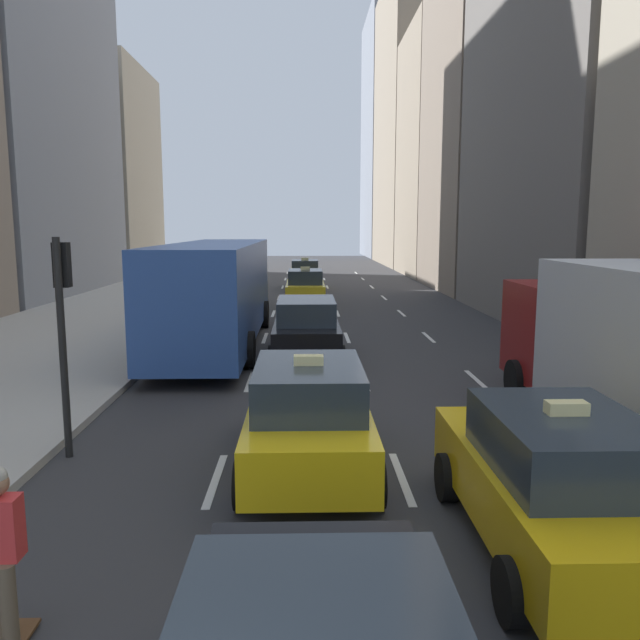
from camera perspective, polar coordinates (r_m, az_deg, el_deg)
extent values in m
cube|color=#ADAAA3|center=(29.30, -17.59, 0.92)|extent=(8.00, 66.00, 0.15)
cube|color=white|center=(9.76, -9.53, -14.20)|extent=(0.12, 2.00, 0.01)
cube|color=white|center=(15.43, -6.43, -5.59)|extent=(0.12, 2.00, 0.01)
cube|color=white|center=(21.28, -5.06, -1.65)|extent=(0.12, 2.00, 0.01)
cube|color=white|center=(27.20, -4.29, 0.59)|extent=(0.12, 2.00, 0.01)
cube|color=white|center=(33.15, -3.79, 2.02)|extent=(0.12, 2.00, 0.01)
cube|color=white|center=(39.11, -3.44, 3.02)|extent=(0.12, 2.00, 0.01)
cube|color=white|center=(45.08, -3.18, 3.76)|extent=(0.12, 2.00, 0.01)
cube|color=white|center=(51.06, -2.99, 4.32)|extent=(0.12, 2.00, 0.01)
cube|color=white|center=(9.78, 7.48, -14.11)|extent=(0.12, 2.00, 0.01)
cube|color=white|center=(15.44, 4.02, -5.54)|extent=(0.12, 2.00, 0.01)
cube|color=white|center=(21.29, 2.48, -1.62)|extent=(0.12, 2.00, 0.01)
cube|color=white|center=(27.21, 1.61, 0.61)|extent=(0.12, 2.00, 0.01)
cube|color=white|center=(33.15, 1.06, 2.04)|extent=(0.12, 2.00, 0.01)
cube|color=white|center=(39.12, 0.67, 3.04)|extent=(0.12, 2.00, 0.01)
cube|color=white|center=(45.09, 0.38, 3.77)|extent=(0.12, 2.00, 0.01)
cube|color=white|center=(51.07, 0.16, 4.33)|extent=(0.12, 2.00, 0.01)
cube|color=white|center=(10.57, 23.06, -12.98)|extent=(0.12, 2.00, 0.01)
cube|color=white|center=(15.95, 14.13, -5.33)|extent=(0.12, 2.00, 0.01)
cube|color=white|center=(21.67, 9.89, -1.56)|extent=(0.12, 2.00, 0.01)
cube|color=white|center=(27.50, 7.45, 0.63)|extent=(0.12, 2.00, 0.01)
cube|color=white|center=(33.39, 5.86, 2.05)|extent=(0.12, 2.00, 0.01)
cube|color=white|center=(39.32, 4.75, 3.04)|extent=(0.12, 2.00, 0.01)
cube|color=white|center=(45.27, 3.93, 3.77)|extent=(0.12, 2.00, 0.01)
cube|color=white|center=(51.22, 3.30, 4.33)|extent=(0.12, 2.00, 0.01)
cube|color=gray|center=(39.66, -25.98, 22.58)|extent=(6.00, 15.99, 27.86)
cube|color=#A89E89|center=(52.05, -18.86, 12.61)|extent=(6.00, 11.11, 15.71)
cube|color=slate|center=(27.71, 23.04, 19.60)|extent=(6.00, 13.97, 18.76)
cube|color=gray|center=(50.40, 11.35, 14.63)|extent=(6.00, 10.87, 18.48)
cube|color=gray|center=(64.89, 8.55, 17.15)|extent=(6.00, 17.02, 27.14)
cube|color=gray|center=(81.58, 6.44, 16.19)|extent=(6.00, 15.38, 29.37)
cube|color=yellow|center=(7.96, 20.41, -14.53)|extent=(1.80, 4.40, 0.76)
cube|color=#28333D|center=(7.49, 21.45, -10.35)|extent=(1.58, 2.29, 0.64)
cube|color=#F2E599|center=(7.38, 21.62, -7.47)|extent=(0.44, 0.20, 0.14)
cylinder|color=black|center=(9.05, 11.51, -13.91)|extent=(0.22, 0.66, 0.66)
cylinder|color=black|center=(9.60, 22.32, -13.05)|extent=(0.22, 0.66, 0.66)
cylinder|color=black|center=(6.70, 17.15, -22.65)|extent=(0.22, 0.66, 0.66)
cube|color=yellow|center=(38.66, -1.39, 4.02)|extent=(1.80, 4.40, 0.76)
cube|color=#28333D|center=(38.35, -1.39, 5.03)|extent=(1.58, 2.29, 0.64)
cube|color=#F2E599|center=(38.33, -1.39, 5.61)|extent=(0.44, 0.20, 0.14)
cylinder|color=black|center=(40.06, -2.68, 3.63)|extent=(0.22, 0.66, 0.66)
cylinder|color=black|center=(40.06, -0.10, 3.63)|extent=(0.22, 0.66, 0.66)
cylinder|color=black|center=(37.34, -2.77, 3.27)|extent=(0.22, 0.66, 0.66)
cylinder|color=black|center=(37.35, 0.00, 3.28)|extent=(0.22, 0.66, 0.66)
cube|color=yellow|center=(29.95, -1.36, 2.70)|extent=(1.80, 4.40, 0.76)
cube|color=#28333D|center=(29.62, -1.36, 3.99)|extent=(1.58, 2.29, 0.64)
cube|color=#F2E599|center=(29.59, -1.36, 4.75)|extent=(0.44, 0.20, 0.14)
cylinder|color=black|center=(31.35, -3.01, 2.25)|extent=(0.22, 0.66, 0.66)
cylinder|color=black|center=(31.36, 0.29, 2.27)|extent=(0.22, 0.66, 0.66)
cylinder|color=black|center=(28.64, -3.15, 1.66)|extent=(0.22, 0.66, 0.66)
cylinder|color=black|center=(28.65, 0.46, 1.67)|extent=(0.22, 0.66, 0.66)
cube|color=yellow|center=(9.80, -1.05, -9.59)|extent=(1.80, 4.40, 0.76)
cube|color=#28333D|center=(9.35, -1.05, -6.02)|extent=(1.58, 2.29, 0.64)
cube|color=#F2E599|center=(9.26, -1.05, -3.68)|extent=(0.44, 0.20, 0.14)
cylinder|color=black|center=(11.24, -5.75, -9.26)|extent=(0.22, 0.66, 0.66)
cylinder|color=black|center=(11.25, 3.55, -9.22)|extent=(0.22, 0.66, 0.66)
cylinder|color=black|center=(8.70, -7.11, -14.75)|extent=(0.22, 0.66, 0.66)
cylinder|color=black|center=(8.71, 5.17, -14.68)|extent=(0.22, 0.66, 0.66)
cube|color=black|center=(17.84, -1.26, -1.26)|extent=(1.80, 4.65, 0.78)
cube|color=#28333D|center=(17.46, -1.26, 0.88)|extent=(1.58, 2.42, 0.64)
cylinder|color=black|center=(19.35, -3.94, -1.68)|extent=(0.22, 0.66, 0.66)
cylinder|color=black|center=(19.36, 1.40, -1.66)|extent=(0.22, 0.66, 0.66)
cylinder|color=black|center=(16.52, -4.36, -3.46)|extent=(0.22, 0.66, 0.66)
cylinder|color=black|center=(16.53, 1.90, -3.44)|extent=(0.22, 0.66, 0.66)
cube|color=#2D519E|center=(19.89, -9.39, 2.78)|extent=(2.50, 11.60, 2.90)
cube|color=#28333D|center=(25.55, -7.66, 4.86)|extent=(2.30, 0.12, 1.40)
cube|color=#28333D|center=(20.06, -12.85, 3.73)|extent=(0.08, 9.86, 1.10)
cube|color=yellow|center=(25.51, -7.70, 6.88)|extent=(1.50, 0.10, 0.36)
cylinder|color=black|center=(23.76, -11.13, 0.50)|extent=(0.30, 1.00, 1.00)
cylinder|color=black|center=(23.47, -5.10, 0.53)|extent=(0.30, 1.00, 1.00)
cylinder|color=black|center=(17.20, -14.87, -2.67)|extent=(0.30, 1.00, 1.00)
cylinder|color=black|center=(16.80, -6.54, -2.70)|extent=(0.30, 1.00, 1.00)
cube|color=maroon|center=(14.44, 21.65, -1.07)|extent=(2.10, 2.40, 2.10)
cube|color=#28333D|center=(15.44, 20.05, 0.74)|extent=(1.90, 0.10, 0.90)
cylinder|color=black|center=(14.26, 17.51, -5.28)|extent=(0.28, 0.90, 0.90)
cylinder|color=black|center=(15.07, 25.11, -4.96)|extent=(0.28, 0.90, 0.90)
cylinder|color=black|center=(7.08, -25.50, -24.20)|extent=(0.18, 0.05, 0.05)
cylinder|color=brown|center=(6.76, -27.10, -21.45)|extent=(0.14, 0.14, 0.84)
cylinder|color=brown|center=(6.50, -26.53, -22.67)|extent=(0.14, 0.14, 0.84)
cylinder|color=black|center=(10.85, -22.46, -2.52)|extent=(0.12, 0.12, 3.60)
cube|color=black|center=(10.86, -22.53, 4.68)|extent=(0.24, 0.20, 0.72)
sphere|color=red|center=(10.95, -22.40, 5.92)|extent=(0.14, 0.14, 0.14)
sphere|color=#4C3F14|center=(10.96, -22.33, 4.72)|extent=(0.14, 0.14, 0.14)
sphere|color=#198C2D|center=(10.97, -22.26, 3.52)|extent=(0.14, 0.14, 0.14)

